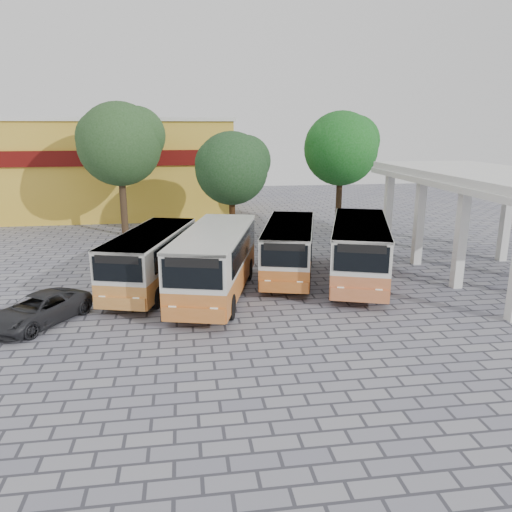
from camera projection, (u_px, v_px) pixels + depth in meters
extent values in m
plane|color=slate|center=(309.00, 309.00, 21.53)|extent=(90.00, 90.00, 0.00)
cube|color=silver|center=(388.00, 208.00, 32.05)|extent=(0.45, 0.45, 5.00)
cube|color=silver|center=(465.00, 207.00, 32.80)|extent=(0.45, 0.45, 5.00)
cube|color=silver|center=(492.00, 175.00, 25.52)|extent=(6.60, 15.60, 0.40)
cube|color=silver|center=(491.00, 182.00, 25.61)|extent=(6.80, 15.80, 0.30)
cube|color=gold|center=(115.00, 169.00, 43.85)|extent=(20.00, 10.00, 8.00)
cube|color=#590C0A|center=(106.00, 158.00, 38.67)|extent=(20.00, 0.20, 1.20)
cube|color=silver|center=(112.00, 120.00, 42.80)|extent=(20.40, 10.40, 0.30)
cube|color=#C67D36|center=(152.00, 272.00, 23.92)|extent=(4.39, 8.04, 1.01)
cube|color=silver|center=(150.00, 247.00, 23.62)|extent=(4.39, 8.04, 1.42)
cube|color=silver|center=(150.00, 234.00, 23.45)|extent=(4.43, 8.06, 0.12)
cube|color=black|center=(125.00, 248.00, 23.45)|extent=(1.84, 6.11, 1.01)
cube|color=black|center=(175.00, 246.00, 23.78)|extent=(1.84, 6.11, 1.01)
cube|color=black|center=(145.00, 269.00, 19.90)|extent=(2.00, 0.63, 1.01)
cube|color=black|center=(144.00, 260.00, 19.80)|extent=(1.77, 0.57, 0.33)
cylinder|color=black|center=(125.00, 298.00, 21.48)|extent=(0.27, 0.96, 0.96)
cylinder|color=black|center=(173.00, 295.00, 21.77)|extent=(0.27, 0.96, 0.96)
cylinder|color=black|center=(135.00, 266.00, 26.27)|extent=(0.27, 0.96, 0.96)
cylinder|color=black|center=(175.00, 265.00, 26.56)|extent=(0.27, 0.96, 0.96)
cube|color=#BD6828|center=(216.00, 276.00, 22.91)|extent=(4.70, 8.92, 1.12)
cube|color=silver|center=(215.00, 248.00, 22.57)|extent=(4.70, 8.92, 1.57)
cube|color=silver|center=(215.00, 232.00, 22.39)|extent=(4.75, 8.93, 0.13)
cube|color=black|center=(186.00, 248.00, 22.38)|extent=(1.88, 6.82, 1.12)
cube|color=black|center=(243.00, 246.00, 22.75)|extent=(1.88, 6.82, 1.12)
cube|color=black|center=(223.00, 274.00, 18.46)|extent=(2.23, 0.65, 1.12)
cube|color=black|center=(222.00, 263.00, 18.35)|extent=(1.98, 0.59, 0.36)
cylinder|color=black|center=(192.00, 307.00, 20.20)|extent=(0.30, 1.07, 1.07)
cylinder|color=black|center=(248.00, 304.00, 20.53)|extent=(0.30, 1.07, 1.07)
cylinder|color=black|center=(190.00, 269.00, 25.52)|extent=(0.30, 1.07, 1.07)
cylinder|color=black|center=(234.00, 268.00, 25.84)|extent=(0.30, 1.07, 1.07)
cube|color=#B86124|center=(289.00, 260.00, 26.00)|extent=(4.25, 8.01, 1.01)
cube|color=silver|center=(289.00, 237.00, 25.69)|extent=(4.25, 8.01, 1.41)
cube|color=silver|center=(289.00, 225.00, 25.53)|extent=(4.30, 8.02, 0.12)
cube|color=black|center=(267.00, 238.00, 25.52)|extent=(1.72, 6.12, 1.01)
cube|color=black|center=(311.00, 236.00, 25.85)|extent=(1.72, 6.12, 1.01)
cube|color=black|center=(307.00, 256.00, 22.00)|extent=(2.00, 0.59, 1.01)
cube|color=black|center=(308.00, 247.00, 21.89)|extent=(1.77, 0.54, 0.33)
cylinder|color=black|center=(278.00, 282.00, 23.56)|extent=(0.27, 0.96, 0.96)
cylinder|color=black|center=(321.00, 281.00, 23.86)|extent=(0.27, 0.96, 0.96)
cylinder|color=black|center=(262.00, 256.00, 28.34)|extent=(0.27, 0.96, 0.96)
cylinder|color=black|center=(297.00, 255.00, 28.63)|extent=(0.27, 0.96, 0.96)
cube|color=#C26839|center=(359.00, 263.00, 25.04)|extent=(5.14, 8.79, 1.11)
cube|color=silver|center=(360.00, 238.00, 24.70)|extent=(5.14, 8.79, 1.55)
cube|color=silver|center=(361.00, 224.00, 24.52)|extent=(5.19, 8.81, 0.13)
cube|color=black|center=(335.00, 238.00, 24.52)|extent=(2.32, 6.59, 1.11)
cube|color=black|center=(385.00, 237.00, 24.88)|extent=(2.32, 6.59, 1.11)
cube|color=black|center=(395.00, 259.00, 20.64)|extent=(2.16, 0.79, 1.11)
cube|color=black|center=(396.00, 249.00, 20.53)|extent=(1.91, 0.71, 0.36)
cylinder|color=black|center=(355.00, 290.00, 22.36)|extent=(0.30, 1.05, 1.05)
cylinder|color=black|center=(403.00, 287.00, 22.68)|extent=(0.30, 1.05, 1.05)
cylinder|color=black|center=(322.00, 259.00, 27.61)|extent=(0.30, 1.05, 1.05)
cylinder|color=black|center=(361.00, 257.00, 27.93)|extent=(0.30, 1.05, 1.05)
cylinder|color=#463220|center=(124.00, 204.00, 35.43)|extent=(0.49, 0.49, 4.48)
sphere|color=#1F4019|center=(119.00, 144.00, 34.37)|extent=(5.75, 5.75, 5.75)
sphere|color=#1F4019|center=(136.00, 135.00, 34.67)|extent=(4.02, 4.02, 4.02)
sphere|color=#1F4019|center=(103.00, 138.00, 33.93)|extent=(3.74, 3.74, 3.74)
cylinder|color=#3D230F|center=(232.00, 215.00, 34.23)|extent=(0.42, 0.42, 3.49)
sphere|color=#163816|center=(232.00, 168.00, 33.43)|extent=(4.91, 4.91, 4.91)
sphere|color=#163816|center=(246.00, 161.00, 33.73)|extent=(3.44, 3.44, 3.44)
sphere|color=#163816|center=(219.00, 163.00, 33.02)|extent=(3.19, 3.19, 3.19)
cylinder|color=#352415|center=(339.00, 203.00, 37.02)|extent=(0.44, 0.44, 4.22)
sphere|color=#0F5213|center=(341.00, 148.00, 36.02)|extent=(5.33, 5.33, 5.33)
sphere|color=#0F5213|center=(354.00, 141.00, 36.32)|extent=(3.73, 3.73, 3.73)
sphere|color=#0F5213|center=(329.00, 143.00, 35.59)|extent=(3.47, 3.47, 3.47)
imported|color=black|center=(39.00, 310.00, 19.74)|extent=(4.02, 4.74, 1.21)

